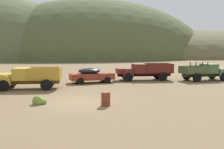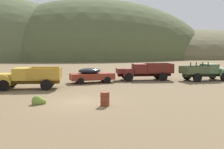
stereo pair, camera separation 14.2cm
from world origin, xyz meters
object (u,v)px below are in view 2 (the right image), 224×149
Objects in this scene: car_rust_red at (93,75)px; oil_drum_spare at (105,99)px; truck_faded_yellow at (24,78)px; truck_weathered_green at (208,72)px; truck_oxblood at (141,71)px.

oil_drum_spare is at bearing -101.01° from car_rust_red.
truck_faded_yellow is 10.03m from oil_drum_spare.
oil_drum_spare is at bearing -147.00° from truck_weathered_green.
truck_weathered_green is at bearing 24.56° from oil_drum_spare.
car_rust_red is at bearing 74.95° from oil_drum_spare.
truck_weathered_green is at bearing -168.24° from truck_faded_yellow.
truck_oxblood is (12.75, 1.27, 0.00)m from truck_faded_yellow.
truck_oxblood is 1.14× the size of truck_weathered_green.
truck_weathered_green is (12.74, -3.38, 0.18)m from car_rust_red.
truck_faded_yellow is at bearing -177.22° from truck_weathered_green.
truck_faded_yellow is 12.82m from truck_oxblood.
truck_faded_yellow is 1.04× the size of truck_weathered_green.
truck_weathered_green is 6.69× the size of oil_drum_spare.
oil_drum_spare is (4.24, -9.07, -0.58)m from truck_faded_yellow.
truck_weathered_green reaches higher than truck_faded_yellow.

